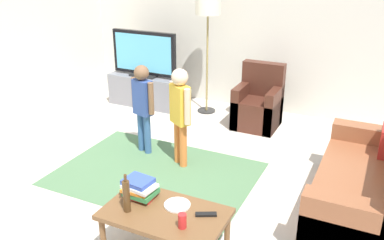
{
  "coord_description": "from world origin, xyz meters",
  "views": [
    {
      "loc": [
        1.84,
        -3.21,
        2.4
      ],
      "look_at": [
        0.0,
        0.6,
        0.65
      ],
      "focal_mm": 39.17,
      "sensor_mm": 36.0,
      "label": 1
    }
  ],
  "objects_px": {
    "coffee_table": "(165,217)",
    "tv_remote": "(206,214)",
    "book_stack": "(140,188)",
    "plate": "(177,205)",
    "child_center": "(180,109)",
    "floor_lamp": "(208,11)",
    "armchair": "(258,106)",
    "bottle": "(126,196)",
    "tv_stand": "(146,90)",
    "tv": "(144,54)",
    "child_near_tv": "(143,101)",
    "soda_can": "(182,221)",
    "couch": "(370,189)"
  },
  "relations": [
    {
      "from": "soda_can",
      "to": "coffee_table",
      "type": "bearing_deg",
      "value": 151.39
    },
    {
      "from": "armchair",
      "to": "child_near_tv",
      "type": "distance_m",
      "value": 1.81
    },
    {
      "from": "couch",
      "to": "armchair",
      "type": "distance_m",
      "value": 2.33
    },
    {
      "from": "tv_stand",
      "to": "couch",
      "type": "distance_m",
      "value": 3.91
    },
    {
      "from": "floor_lamp",
      "to": "plate",
      "type": "relative_size",
      "value": 8.09
    },
    {
      "from": "coffee_table",
      "to": "book_stack",
      "type": "distance_m",
      "value": 0.34
    },
    {
      "from": "child_center",
      "to": "tv_remote",
      "type": "xyz_separation_m",
      "value": [
        0.94,
        -1.37,
        -0.28
      ]
    },
    {
      "from": "soda_can",
      "to": "plate",
      "type": "height_order",
      "value": "soda_can"
    },
    {
      "from": "tv",
      "to": "floor_lamp",
      "type": "height_order",
      "value": "floor_lamp"
    },
    {
      "from": "tv_stand",
      "to": "soda_can",
      "type": "height_order",
      "value": "soda_can"
    },
    {
      "from": "couch",
      "to": "floor_lamp",
      "type": "distance_m",
      "value": 3.37
    },
    {
      "from": "tv_stand",
      "to": "plate",
      "type": "bearing_deg",
      "value": -54.31
    },
    {
      "from": "floor_lamp",
      "to": "coffee_table",
      "type": "xyz_separation_m",
      "value": [
        1.05,
        -3.2,
        -1.17
      ]
    },
    {
      "from": "child_center",
      "to": "armchair",
      "type": "bearing_deg",
      "value": 73.09
    },
    {
      "from": "coffee_table",
      "to": "soda_can",
      "type": "relative_size",
      "value": 8.33
    },
    {
      "from": "armchair",
      "to": "bottle",
      "type": "distance_m",
      "value": 3.14
    },
    {
      "from": "tv_stand",
      "to": "book_stack",
      "type": "distance_m",
      "value": 3.44
    },
    {
      "from": "couch",
      "to": "book_stack",
      "type": "bearing_deg",
      "value": -145.03
    },
    {
      "from": "tv_remote",
      "to": "plate",
      "type": "xyz_separation_m",
      "value": [
        -0.27,
        0.02,
        -0.0
      ]
    },
    {
      "from": "child_center",
      "to": "tv_remote",
      "type": "distance_m",
      "value": 1.68
    },
    {
      "from": "coffee_table",
      "to": "tv_remote",
      "type": "bearing_deg",
      "value": 17.35
    },
    {
      "from": "armchair",
      "to": "plate",
      "type": "xyz_separation_m",
      "value": [
        0.2,
        -2.89,
        0.13
      ]
    },
    {
      "from": "book_stack",
      "to": "plate",
      "type": "bearing_deg",
      "value": 3.32
    },
    {
      "from": "tv_stand",
      "to": "child_center",
      "type": "relative_size",
      "value": 1.02
    },
    {
      "from": "tv_stand",
      "to": "bottle",
      "type": "xyz_separation_m",
      "value": [
        1.77,
        -3.17,
        0.32
      ]
    },
    {
      "from": "tv_stand",
      "to": "tv",
      "type": "relative_size",
      "value": 1.09
    },
    {
      "from": "tv",
      "to": "plate",
      "type": "xyz_separation_m",
      "value": [
        2.1,
        -2.9,
        -0.42
      ]
    },
    {
      "from": "soda_can",
      "to": "child_center",
      "type": "bearing_deg",
      "value": 117.73
    },
    {
      "from": "tv_stand",
      "to": "coffee_table",
      "type": "xyz_separation_m",
      "value": [
        2.05,
        -3.05,
        0.13
      ]
    },
    {
      "from": "child_near_tv",
      "to": "book_stack",
      "type": "bearing_deg",
      "value": -59.13
    },
    {
      "from": "tv_remote",
      "to": "soda_can",
      "type": "distance_m",
      "value": 0.25
    },
    {
      "from": "book_stack",
      "to": "bottle",
      "type": "distance_m",
      "value": 0.23
    },
    {
      "from": "tv",
      "to": "floor_lamp",
      "type": "relative_size",
      "value": 0.62
    },
    {
      "from": "tv",
      "to": "couch",
      "type": "bearing_deg",
      "value": -25.64
    },
    {
      "from": "tv",
      "to": "soda_can",
      "type": "distance_m",
      "value": 3.9
    },
    {
      "from": "tv",
      "to": "child_center",
      "type": "height_order",
      "value": "tv"
    },
    {
      "from": "coffee_table",
      "to": "soda_can",
      "type": "distance_m",
      "value": 0.27
    },
    {
      "from": "couch",
      "to": "book_stack",
      "type": "height_order",
      "value": "couch"
    },
    {
      "from": "child_near_tv",
      "to": "plate",
      "type": "bearing_deg",
      "value": -49.77
    },
    {
      "from": "floor_lamp",
      "to": "child_near_tv",
      "type": "distance_m",
      "value": 1.85
    },
    {
      "from": "armchair",
      "to": "book_stack",
      "type": "relative_size",
      "value": 3.07
    },
    {
      "from": "bottle",
      "to": "plate",
      "type": "relative_size",
      "value": 1.53
    },
    {
      "from": "couch",
      "to": "tv_remote",
      "type": "bearing_deg",
      "value": -132.92
    },
    {
      "from": "armchair",
      "to": "bottle",
      "type": "height_order",
      "value": "armchair"
    },
    {
      "from": "floor_lamp",
      "to": "coffee_table",
      "type": "height_order",
      "value": "floor_lamp"
    },
    {
      "from": "tv",
      "to": "tv_remote",
      "type": "bearing_deg",
      "value": -50.96
    },
    {
      "from": "tv_stand",
      "to": "armchair",
      "type": "distance_m",
      "value": 1.9
    },
    {
      "from": "coffee_table",
      "to": "soda_can",
      "type": "xyz_separation_m",
      "value": [
        0.22,
        -0.12,
        0.11
      ]
    },
    {
      "from": "tv_stand",
      "to": "plate",
      "type": "relative_size",
      "value": 5.45
    },
    {
      "from": "floor_lamp",
      "to": "plate",
      "type": "height_order",
      "value": "floor_lamp"
    }
  ]
}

